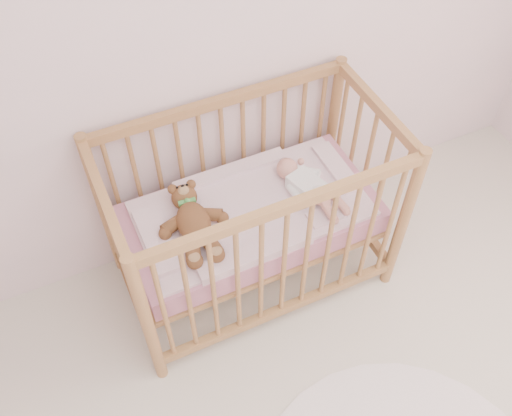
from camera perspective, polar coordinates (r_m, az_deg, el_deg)
wall_back at (r=2.52m, az=-4.13°, el=18.17°), size 4.00×0.02×2.70m
crib at (r=2.81m, az=-0.43°, el=-0.84°), size 1.36×0.76×1.00m
mattress at (r=2.82m, az=-0.43°, el=-1.03°), size 1.22×0.62×0.13m
blanket at (r=2.76m, az=-0.44°, el=-0.06°), size 1.10×0.58×0.06m
baby at (r=2.78m, az=5.11°, el=2.55°), size 0.35×0.52×0.11m
teddy_bear at (r=2.62m, az=-6.27°, el=-1.34°), size 0.39×0.52×0.14m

